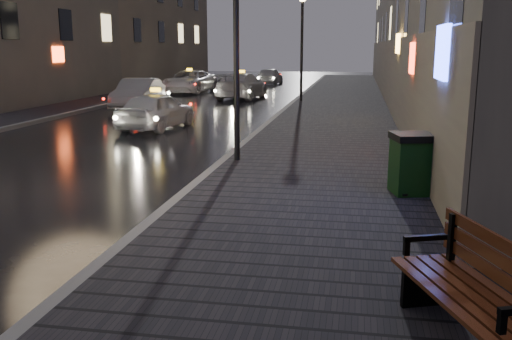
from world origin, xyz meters
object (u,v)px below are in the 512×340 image
at_px(trash_bin, 412,163).
at_px(taxi_mid, 242,86).
at_px(bench, 480,292).
at_px(car_far, 270,76).
at_px(lamp_near, 236,21).
at_px(car_left_mid, 138,94).
at_px(taxi_far, 190,82).
at_px(lamp_far, 302,34).
at_px(taxi_near, 156,110).

relative_size(trash_bin, taxi_mid, 0.23).
xyz_separation_m(bench, taxi_mid, (-7.64, 26.58, 0.06)).
bearing_deg(trash_bin, bench, -102.59).
bearing_deg(trash_bin, car_far, 89.50).
bearing_deg(car_far, taxi_mid, 94.29).
distance_m(bench, car_far, 39.52).
relative_size(lamp_near, taxi_mid, 1.05).
distance_m(car_left_mid, car_far, 19.00).
height_order(trash_bin, car_far, car_far).
distance_m(bench, taxi_far, 32.50).
distance_m(lamp_near, bench, 9.73).
xyz_separation_m(lamp_far, taxi_mid, (-3.57, 2.20, -2.76)).
height_order(bench, taxi_far, taxi_far).
bearing_deg(car_left_mid, bench, -66.15).
bearing_deg(taxi_near, bench, 127.78).
distance_m(trash_bin, car_left_mid, 18.08).
bearing_deg(lamp_far, taxi_near, -112.45).
xyz_separation_m(trash_bin, car_left_mid, (-11.09, 14.28, -0.01)).
xyz_separation_m(lamp_far, car_far, (-3.83, 14.35, -2.84)).
bearing_deg(taxi_far, lamp_far, -32.64).
distance_m(lamp_far, bench, 24.87).
height_order(taxi_far, car_far, taxi_far).
xyz_separation_m(lamp_near, taxi_near, (-4.19, 5.86, -2.83)).
xyz_separation_m(taxi_near, car_far, (0.36, 24.49, -0.01)).
height_order(taxi_near, car_far, taxi_near).
distance_m(trash_bin, taxi_far, 27.19).
relative_size(taxi_mid, car_far, 1.31).
bearing_deg(taxi_near, car_far, -83.19).
distance_m(lamp_near, taxi_near, 7.74).
bearing_deg(taxi_near, lamp_near, 133.24).
bearing_deg(taxi_far, trash_bin, -59.77).
xyz_separation_m(bench, taxi_far, (-11.80, 30.29, 0.03)).
height_order(lamp_near, trash_bin, lamp_near).
relative_size(lamp_near, taxi_near, 1.36).
distance_m(taxi_near, car_far, 24.50).
bearing_deg(lamp_far, taxi_mid, 148.37).
height_order(trash_bin, car_left_mid, car_left_mid).
xyz_separation_m(lamp_far, bench, (4.07, -24.37, -2.82)).
xyz_separation_m(trash_bin, taxi_far, (-11.68, 24.55, -0.03)).
bearing_deg(lamp_near, car_far, 97.19).
bearing_deg(bench, trash_bin, 71.05).
height_order(lamp_far, car_left_mid, lamp_far).
xyz_separation_m(car_left_mid, car_far, (3.31, 18.71, -0.07)).
distance_m(lamp_far, taxi_mid, 5.02).
relative_size(taxi_near, car_left_mid, 0.89).
relative_size(car_left_mid, car_far, 1.14).
bearing_deg(bench, taxi_far, 91.16).
bearing_deg(trash_bin, car_left_mid, 114.07).
bearing_deg(taxi_mid, car_left_mid, 66.50).
distance_m(taxi_far, car_far, 9.29).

